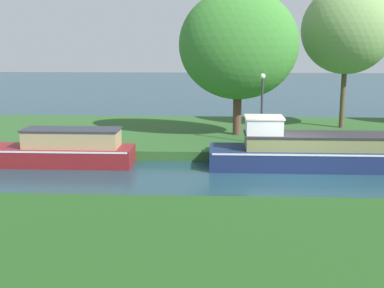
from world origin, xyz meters
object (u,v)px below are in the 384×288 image
object	(u,v)px
willow_tree_centre	(347,30)
navy_barge	(323,152)
willow_tree_left	(239,45)
lamp_post	(262,100)
maroon_narrowboat	(64,150)
mooring_post_near	(370,141)

from	to	relation	value
willow_tree_centre	navy_barge	bearing A→B (deg)	-108.56
willow_tree_left	willow_tree_centre	size ratio (longest dim) A/B	0.94
lamp_post	maroon_narrowboat	bearing A→B (deg)	-161.41
willow_tree_centre	mooring_post_near	xyz separation A→B (m)	(-0.21, -5.78, -4.61)
mooring_post_near	lamp_post	bearing A→B (deg)	163.25
navy_barge	lamp_post	distance (m)	3.87
willow_tree_left	mooring_post_near	size ratio (longest dim) A/B	8.32
navy_barge	mooring_post_near	bearing A→B (deg)	32.58
navy_barge	willow_tree_centre	xyz separation A→B (m)	(2.41, 7.18, 4.78)
lamp_post	mooring_post_near	size ratio (longest dim) A/B	3.76
willow_tree_centre	lamp_post	xyz separation A→B (m)	(-4.58, -4.46, -3.09)
mooring_post_near	willow_tree_left	bearing A→B (deg)	150.28
maroon_narrowboat	mooring_post_near	size ratio (longest dim) A/B	7.13
navy_barge	maroon_narrowboat	bearing A→B (deg)	180.00
navy_barge	lamp_post	world-z (taller)	lamp_post
willow_tree_centre	lamp_post	distance (m)	7.10
maroon_narrowboat	lamp_post	xyz separation A→B (m)	(8.09, 2.72, 1.72)
willow_tree_left	lamp_post	world-z (taller)	willow_tree_left
maroon_narrowboat	lamp_post	bearing A→B (deg)	18.59
maroon_narrowboat	mooring_post_near	bearing A→B (deg)	6.43
mooring_post_near	maroon_narrowboat	bearing A→B (deg)	-173.57
navy_barge	lamp_post	size ratio (longest dim) A/B	2.98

